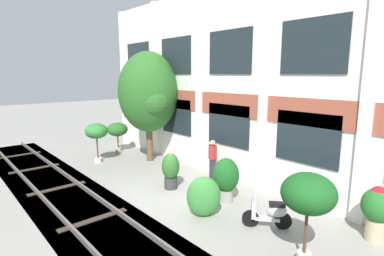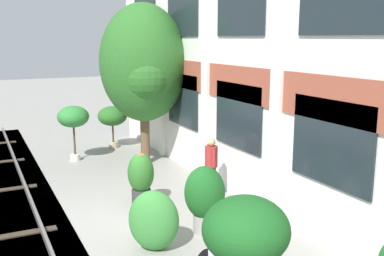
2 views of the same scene
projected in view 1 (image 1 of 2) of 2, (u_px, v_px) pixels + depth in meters
The scene contains 13 objects.
ground_plane at pixel (169, 197), 10.59m from camera, with size 80.00×80.00×0.00m, color gray.
apartment_facade at pixel (233, 84), 12.05m from camera, with size 17.33×0.64×7.87m.
rail_tracks at pixel (96, 226), 8.87m from camera, with size 24.97×2.80×0.43m.
broadleaf_tree at pixel (148, 94), 14.53m from camera, with size 3.04×2.89×5.39m.
potted_plant_tall_urn at pixel (96, 132), 14.56m from camera, with size 1.09×1.09×1.94m.
potted_plant_ribbed_drum at pixel (226, 177), 10.14m from camera, with size 0.90×0.90×1.52m.
potted_plant_glazed_jar at pixel (171, 168), 11.31m from camera, with size 0.67×0.67×1.39m.
potted_plant_stone_basin at pixel (377, 208), 7.70m from camera, with size 0.79×0.79×1.49m.
potted_plant_terracotta_small at pixel (117, 130), 16.66m from camera, with size 1.13×1.13×1.65m.
potted_plant_low_pan at pixel (308, 195), 6.56m from camera, with size 1.20×1.20×2.19m.
scooter_near_curb at pixel (269, 213), 8.43m from camera, with size 1.12×0.95×0.98m.
resident_by_doorway at pixel (213, 159), 12.15m from camera, with size 0.52×0.34×1.69m.
topiary_hedge at pixel (204, 196), 9.12m from camera, with size 1.04×0.70×1.26m, color #388438.
Camera 1 is at (8.04, -5.97, 4.31)m, focal length 28.00 mm.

